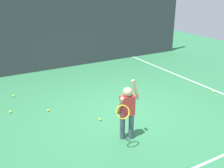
# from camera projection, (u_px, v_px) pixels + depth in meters

# --- Properties ---
(ground_plane) EXTENTS (20.00, 20.00, 0.00)m
(ground_plane) POSITION_uv_depth(u_px,v_px,m) (122.00, 113.00, 6.96)
(ground_plane) COLOR #2D7247
(court_line_baseline) EXTENTS (9.00, 0.05, 0.00)m
(court_line_baseline) POSITION_uv_depth(u_px,v_px,m) (194.00, 168.00, 4.89)
(court_line_baseline) COLOR white
(court_line_baseline) RESTS_ON ground
(court_line_sideline) EXTENTS (0.05, 9.00, 0.00)m
(court_line_sideline) POSITION_uv_depth(u_px,v_px,m) (189.00, 80.00, 9.32)
(court_line_sideline) COLOR white
(court_line_sideline) RESTS_ON ground
(back_fence_windscreen) EXTENTS (11.48, 0.08, 3.55)m
(back_fence_windscreen) POSITION_uv_depth(u_px,v_px,m) (60.00, 23.00, 10.06)
(back_fence_windscreen) COLOR #383D42
(back_fence_windscreen) RESTS_ON ground
(fence_post_1) EXTENTS (0.09, 0.09, 3.70)m
(fence_post_1) POSITION_uv_depth(u_px,v_px,m) (8.00, 24.00, 9.22)
(fence_post_1) COLOR slate
(fence_post_1) RESTS_ON ground
(fence_post_2) EXTENTS (0.09, 0.09, 3.70)m
(fence_post_2) POSITION_uv_depth(u_px,v_px,m) (102.00, 18.00, 10.93)
(fence_post_2) COLOR slate
(fence_post_2) RESTS_ON ground
(fence_post_3) EXTENTS (0.09, 0.09, 3.70)m
(fence_post_3) POSITION_uv_depth(u_px,v_px,m) (171.00, 13.00, 12.64)
(fence_post_3) COLOR slate
(fence_post_3) RESTS_ON ground
(tennis_player) EXTENTS (0.78, 0.57, 1.35)m
(tennis_player) POSITION_uv_depth(u_px,v_px,m) (127.00, 109.00, 5.56)
(tennis_player) COLOR #3F4C59
(tennis_player) RESTS_ON ground
(tennis_ball_0) EXTENTS (0.07, 0.07, 0.07)m
(tennis_ball_0) POSITION_uv_depth(u_px,v_px,m) (48.00, 110.00, 7.03)
(tennis_ball_0) COLOR #CCE033
(tennis_ball_0) RESTS_ON ground
(tennis_ball_1) EXTENTS (0.07, 0.07, 0.07)m
(tennis_ball_1) POSITION_uv_depth(u_px,v_px,m) (100.00, 119.00, 6.57)
(tennis_ball_1) COLOR #CCE033
(tennis_ball_1) RESTS_ON ground
(tennis_ball_2) EXTENTS (0.07, 0.07, 0.07)m
(tennis_ball_2) POSITION_uv_depth(u_px,v_px,m) (10.00, 112.00, 6.95)
(tennis_ball_2) COLOR #CCE033
(tennis_ball_2) RESTS_ON ground
(tennis_ball_3) EXTENTS (0.07, 0.07, 0.07)m
(tennis_ball_3) POSITION_uv_depth(u_px,v_px,m) (13.00, 96.00, 7.93)
(tennis_ball_3) COLOR #CCE033
(tennis_ball_3) RESTS_ON ground
(tennis_ball_4) EXTENTS (0.07, 0.07, 0.07)m
(tennis_ball_4) POSITION_uv_depth(u_px,v_px,m) (214.00, 92.00, 8.22)
(tennis_ball_4) COLOR #CCE033
(tennis_ball_4) RESTS_ON ground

